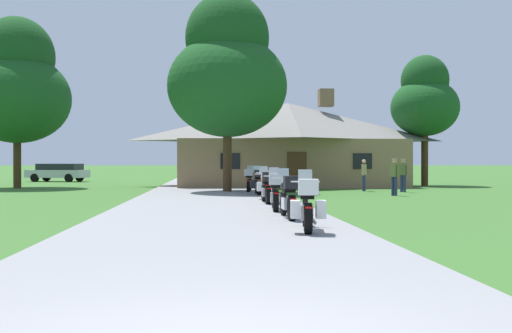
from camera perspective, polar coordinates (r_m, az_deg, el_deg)
name	(u,v)px	position (r m, az deg, el deg)	size (l,w,h in m)	color
ground_plane	(213,199)	(24.48, -4.21, -3.14)	(500.00, 500.00, 0.00)	#386628
asphalt_driveway	(213,201)	(22.48, -4.20, -3.38)	(6.40, 80.00, 0.06)	gray
motorcycle_yellow_nearest_to_camera	(307,205)	(12.52, 4.98, -3.77)	(0.87, 2.08, 1.30)	black
motorcycle_black_second_in_row	(288,197)	(15.29, 3.16, -2.97)	(0.66, 2.08, 1.30)	black
motorcycle_red_third_in_row	(275,192)	(17.90, 1.86, -2.47)	(0.66, 2.08, 1.30)	black
motorcycle_orange_fourth_in_row	(266,187)	(20.99, 1.00, -2.04)	(0.66, 2.08, 1.30)	black
motorcycle_silver_fifth_in_row	(265,185)	(23.65, 0.92, -1.79)	(0.73, 2.08, 1.30)	black
motorcycle_blue_sixth_in_row	(258,182)	(26.47, 0.21, -1.55)	(0.72, 2.08, 1.30)	black
motorcycle_red_farthest_in_row	(249,180)	(29.26, -0.66, -1.34)	(0.73, 2.08, 1.30)	black
stone_lodge	(288,143)	(37.45, 3.12, 2.26)	(14.38, 8.32, 6.18)	#896B4C
bystander_tan_shirt_near_lodge	(364,173)	(31.29, 10.42, -0.66)	(0.34, 0.51, 1.67)	navy
bystander_olive_shirt_beside_signpost	(403,173)	(30.77, 14.07, -0.66)	(0.40, 0.44, 1.69)	navy
bystander_olive_shirt_by_tree	(394,175)	(27.29, 13.26, -0.79)	(0.35, 0.51, 1.69)	navy
tree_by_lodge_front	(227,72)	(29.72, -2.80, 9.14)	(5.98, 5.98, 9.95)	#422D19
tree_right_of_lodge	(425,100)	(39.59, 16.04, 6.24)	(4.34, 4.34, 8.41)	#422D19
tree_left_far	(17,86)	(37.30, -22.15, 7.25)	(6.14, 6.14, 10.00)	#422D19
parked_silver_suv_far_left	(58,172)	(48.27, -18.62, -0.48)	(4.92, 2.98, 1.40)	#ADAFB7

